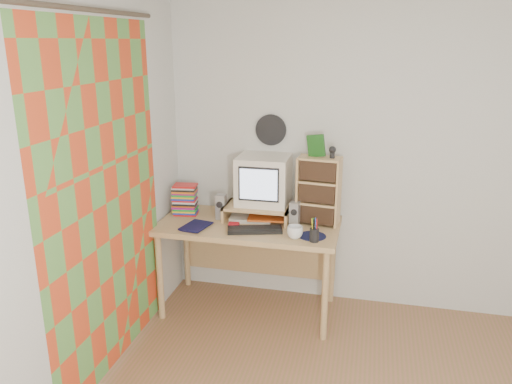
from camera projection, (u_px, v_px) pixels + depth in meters
The scene contains 20 objects.
back_wall at pixel (389, 157), 3.86m from camera, with size 3.50×3.50×0.00m, color silver.
left_wall at pixel (51, 213), 2.62m from camera, with size 3.50×3.50×0.00m, color silver.
curtain at pixel (106, 204), 3.08m from camera, with size 2.20×2.20×0.00m, color red.
wall_disc at pixel (271, 130), 4.00m from camera, with size 0.25×0.25×0.02m, color black.
desk at pixel (251, 236), 3.99m from camera, with size 1.40×0.70×0.75m.
monitor_riser at pixel (258, 208), 3.94m from camera, with size 0.52×0.30×0.12m.
crt_monitor at pixel (263, 181), 3.92m from camera, with size 0.40×0.40×0.38m, color silver.
speaker_left at pixel (221, 207), 3.96m from camera, with size 0.08×0.08×0.20m, color #A0A0A5.
speaker_right at pixel (295, 214), 3.81m from camera, with size 0.07×0.07×0.19m, color #A0A0A5.
keyboard at pixel (255, 230), 3.72m from camera, with size 0.41×0.14×0.03m, color black.
dvd_stack at pixel (185, 199), 4.06m from camera, with size 0.19×0.13×0.27m, color brown, non-canonical shape.
cd_rack at pixel (319, 191), 3.81m from camera, with size 0.32×0.17×0.53m, color tan.
mug at pixel (295, 232), 3.59m from camera, with size 0.12×0.12×0.09m, color white.
diary at pixel (186, 223), 3.83m from camera, with size 0.21×0.16×0.04m, color #0F0F37.
mousepad at pixel (312, 236), 3.63m from camera, with size 0.20×0.20×0.00m, color black.
pen_cup at pixel (314, 233), 3.52m from camera, with size 0.07×0.07×0.13m, color black, non-canonical shape.
papers at pixel (257, 217), 3.97m from camera, with size 0.33×0.24×0.04m, color beige, non-canonical shape.
red_box at pixel (234, 225), 3.79m from camera, with size 0.08×0.05×0.04m, color #B3131C.
game_box at pixel (316, 146), 3.74m from camera, with size 0.13×0.03×0.17m, color #184F16.
webcam at pixel (332, 152), 3.69m from camera, with size 0.05×0.05×0.09m, color black, non-canonical shape.
Camera 1 is at (-0.13, -2.16, 2.12)m, focal length 35.00 mm.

